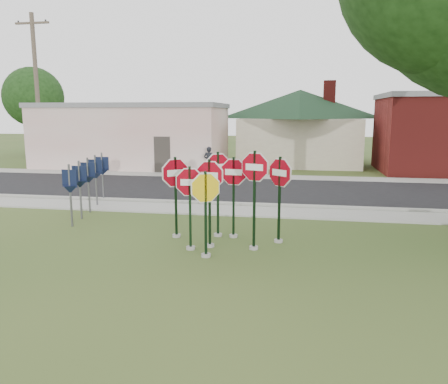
% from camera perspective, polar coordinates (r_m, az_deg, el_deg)
% --- Properties ---
extents(ground, '(120.00, 120.00, 0.00)m').
position_cam_1_polar(ground, '(10.80, -1.87, -9.01)').
color(ground, '#2F4A1B').
rests_on(ground, ground).
extents(sidewalk_near, '(60.00, 1.60, 0.06)m').
position_cam_1_polar(sidewalk_near, '(16.02, 2.13, -2.49)').
color(sidewalk_near, gray).
rests_on(sidewalk_near, ground).
extents(road, '(60.00, 7.00, 0.04)m').
position_cam_1_polar(road, '(20.40, 3.84, 0.23)').
color(road, black).
rests_on(road, ground).
extents(sidewalk_far, '(60.00, 1.60, 0.06)m').
position_cam_1_polar(sidewalk_far, '(24.63, 4.90, 1.97)').
color(sidewalk_far, gray).
rests_on(sidewalk_far, ground).
extents(curb, '(60.00, 0.20, 0.14)m').
position_cam_1_polar(curb, '(16.98, 2.59, -1.63)').
color(curb, gray).
rests_on(curb, ground).
extents(stop_sign_center, '(1.05, 0.24, 2.49)m').
position_cam_1_polar(stop_sign_center, '(11.54, -1.89, 0.12)').
color(stop_sign_center, gray).
rests_on(stop_sign_center, ground).
extents(stop_sign_yellow, '(0.91, 0.50, 2.28)m').
position_cam_1_polar(stop_sign_yellow, '(10.76, -2.42, -1.54)').
color(stop_sign_yellow, gray).
rests_on(stop_sign_yellow, ground).
extents(stop_sign_left, '(1.02, 0.24, 2.32)m').
position_cam_1_polar(stop_sign_left, '(11.38, -4.47, -0.70)').
color(stop_sign_left, gray).
rests_on(stop_sign_left, ground).
extents(stop_sign_right, '(1.00, 0.35, 2.73)m').
position_cam_1_polar(stop_sign_right, '(11.33, 4.00, 0.78)').
color(stop_sign_right, gray).
rests_on(stop_sign_right, ground).
extents(stop_sign_back_right, '(1.06, 0.24, 2.45)m').
position_cam_1_polar(stop_sign_back_right, '(12.47, 1.27, 0.75)').
color(stop_sign_back_right, gray).
rests_on(stop_sign_back_right, ground).
extents(stop_sign_back_left, '(0.95, 0.54, 2.59)m').
position_cam_1_polar(stop_sign_back_left, '(12.56, -0.81, 1.32)').
color(stop_sign_back_left, gray).
rests_on(stop_sign_back_left, ground).
extents(stop_sign_far_right, '(0.86, 0.71, 2.52)m').
position_cam_1_polar(stop_sign_far_right, '(12.05, 7.28, 0.60)').
color(stop_sign_far_right, gray).
rests_on(stop_sign_far_right, ground).
extents(stop_sign_far_left, '(0.86, 0.77, 2.46)m').
position_cam_1_polar(stop_sign_far_left, '(12.55, -6.35, 0.84)').
color(stop_sign_far_left, gray).
rests_on(stop_sign_far_left, ground).
extents(route_sign_row, '(1.43, 4.63, 2.00)m').
position_cam_1_polar(route_sign_row, '(16.47, -17.30, 1.62)').
color(route_sign_row, '#59595E').
rests_on(route_sign_row, ground).
extents(building_stucco, '(12.20, 6.20, 4.20)m').
position_cam_1_polar(building_stucco, '(30.13, -11.84, 7.35)').
color(building_stucco, silver).
rests_on(building_stucco, ground).
extents(building_house, '(11.60, 11.60, 6.20)m').
position_cam_1_polar(building_house, '(31.98, 9.87, 10.26)').
color(building_house, beige).
rests_on(building_house, ground).
extents(utility_pole_near, '(2.20, 0.26, 9.50)m').
position_cam_1_polar(utility_pole_near, '(29.92, -23.23, 12.14)').
color(utility_pole_near, '#483D30').
rests_on(utility_pole_near, ground).
extents(bg_tree_left, '(4.90, 4.90, 7.35)m').
position_cam_1_polar(bg_tree_left, '(40.55, -23.63, 11.28)').
color(bg_tree_left, '#312316').
rests_on(bg_tree_left, ground).
extents(pedestrian, '(0.62, 0.41, 1.66)m').
position_cam_1_polar(pedestrian, '(24.72, -1.98, 4.04)').
color(pedestrian, black).
rests_on(pedestrian, sidewalk_far).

